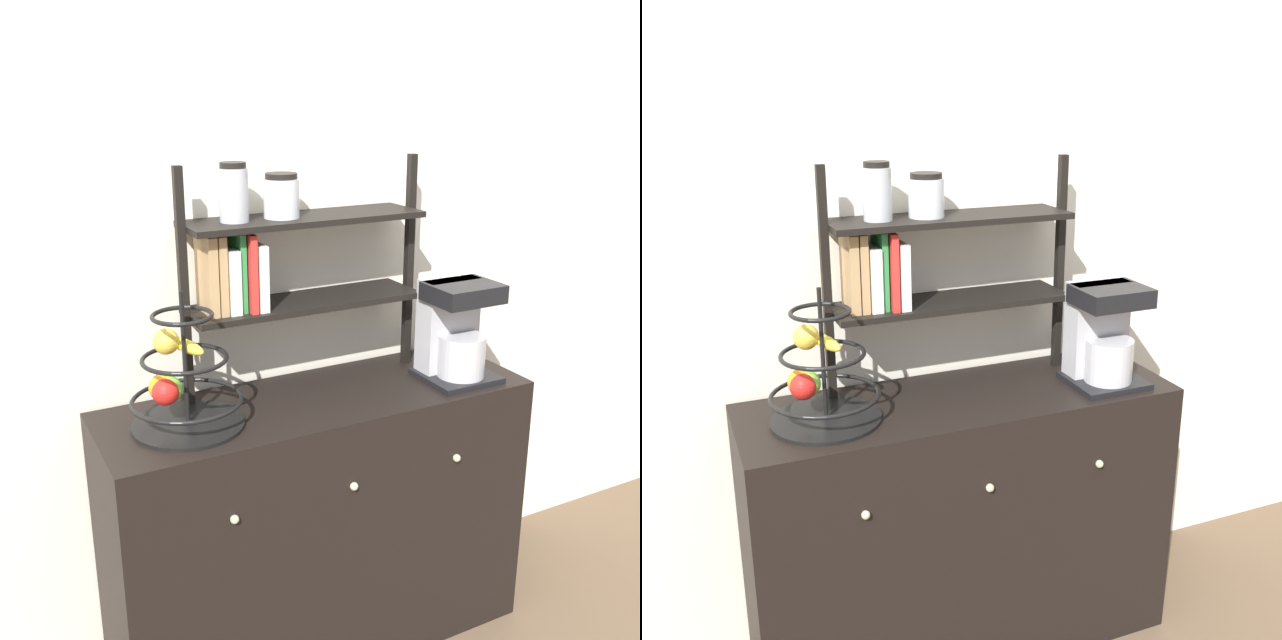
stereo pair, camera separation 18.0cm
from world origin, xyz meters
TOP-DOWN VIEW (x-y plane):
  - wall_back at (0.00, 0.46)m, footprint 7.00×0.05m
  - sideboard at (0.00, 0.21)m, footprint 1.29×0.44m
  - coffee_maker at (0.45, 0.15)m, footprint 0.22×0.21m
  - fruit_stand at (-0.42, 0.20)m, footprint 0.30×0.30m
  - shelf_hutch at (-0.08, 0.33)m, footprint 0.76×0.20m

SIDE VIEW (x-z plane):
  - sideboard at x=0.00m, z-range 0.00..0.85m
  - fruit_stand at x=-0.42m, z-range 0.78..1.16m
  - coffee_maker at x=0.45m, z-range 0.85..1.16m
  - shelf_hutch at x=-0.08m, z-range 0.93..1.61m
  - wall_back at x=0.00m, z-range 0.00..2.60m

